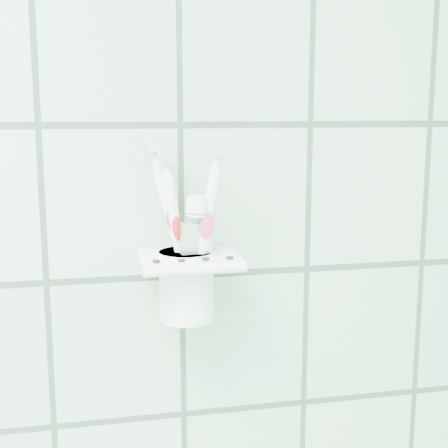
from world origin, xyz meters
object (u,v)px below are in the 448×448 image
object	(u,v)px
toothbrush_blue	(189,230)
toothbrush_orange	(190,224)
toothbrush_pink	(197,221)
holder_bracket	(189,261)
cup	(186,282)
toothpaste_tube	(194,247)

from	to	relation	value
toothbrush_blue	toothbrush_orange	bearing A→B (deg)	-90.86
toothbrush_pink	holder_bracket	bearing A→B (deg)	155.06
holder_bracket	toothbrush_orange	world-z (taller)	toothbrush_orange
cup	toothbrush_orange	distance (m)	0.07
holder_bracket	cup	bearing A→B (deg)	130.25
holder_bracket	toothbrush_blue	bearing A→B (deg)	-102.03
holder_bracket	toothbrush_blue	world-z (taller)	toothbrush_blue
toothpaste_tube	toothbrush_blue	bearing A→B (deg)	161.95
toothbrush_pink	toothpaste_tube	size ratio (longest dim) A/B	1.55
toothpaste_tube	toothbrush_pink	bearing A→B (deg)	5.36
toothbrush_blue	cup	bearing A→B (deg)	90.86
toothbrush_pink	toothbrush_blue	size ratio (longest dim) A/B	1.09
toothpaste_tube	holder_bracket	bearing A→B (deg)	126.57
holder_bracket	toothpaste_tube	bearing A→B (deg)	-45.59
toothbrush_blue	toothbrush_orange	distance (m)	0.01
toothbrush_orange	toothbrush_blue	bearing A→B (deg)	109.47
toothbrush_orange	toothbrush_pink	bearing A→B (deg)	23.04
toothbrush_pink	toothpaste_tube	world-z (taller)	toothbrush_pink
cup	toothpaste_tube	world-z (taller)	toothpaste_tube
holder_bracket	cup	xyz separation A→B (m)	(-0.00, 0.00, -0.03)
toothbrush_blue	toothpaste_tube	distance (m)	0.02
toothbrush_blue	toothbrush_orange	world-z (taller)	toothbrush_orange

